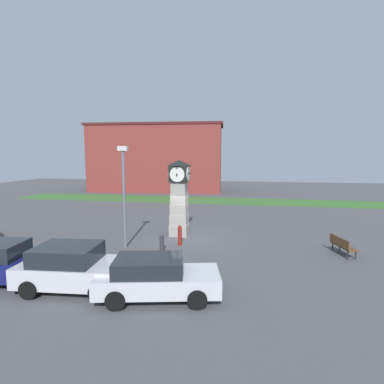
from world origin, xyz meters
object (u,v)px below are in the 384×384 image
(bollard_near_tower, at_px, (180,235))
(street_lamp_near_road, at_px, (124,189))
(bollard_mid_row, at_px, (162,243))
(car_near_tower, at_px, (73,267))
(clock_tower, at_px, (179,197))
(car_by_building, at_px, (156,277))
(bench, at_px, (342,245))

(bollard_near_tower, relative_size, street_lamp_near_road, 0.21)
(bollard_near_tower, bearing_deg, bollard_mid_row, -115.22)
(car_near_tower, xyz_separation_m, street_lamp_near_road, (-0.09, 4.98, 2.34))
(clock_tower, xyz_separation_m, car_near_tower, (-2.19, -7.98, -1.53))
(car_near_tower, height_order, street_lamp_near_road, street_lamp_near_road)
(bollard_near_tower, bearing_deg, street_lamp_near_road, -160.62)
(clock_tower, height_order, car_near_tower, clock_tower)
(car_by_building, bearing_deg, bollard_mid_row, 103.53)
(clock_tower, bearing_deg, bollard_mid_row, -92.73)
(car_near_tower, distance_m, street_lamp_near_road, 5.50)
(clock_tower, distance_m, bollard_mid_row, 3.87)
(street_lamp_near_road, bearing_deg, clock_tower, 52.80)
(bollard_mid_row, distance_m, car_by_building, 4.91)
(car_near_tower, bearing_deg, bollard_mid_row, 66.24)
(clock_tower, height_order, bench, clock_tower)
(bench, distance_m, street_lamp_near_road, 11.29)
(car_near_tower, relative_size, car_by_building, 0.92)
(car_by_building, relative_size, street_lamp_near_road, 0.83)
(car_by_building, xyz_separation_m, street_lamp_near_road, (-3.26, 5.15, 2.42))
(clock_tower, bearing_deg, car_by_building, -83.10)
(car_near_tower, distance_m, car_by_building, 3.18)
(car_near_tower, height_order, car_by_building, car_near_tower)
(car_near_tower, relative_size, street_lamp_near_road, 0.76)
(bollard_mid_row, bearing_deg, clock_tower, 87.27)
(clock_tower, height_order, bollard_near_tower, clock_tower)
(bench, bearing_deg, car_by_building, -142.52)
(bench, bearing_deg, clock_tower, 165.44)
(car_near_tower, bearing_deg, street_lamp_near_road, 91.02)
(car_by_building, distance_m, bench, 9.69)
(bollard_near_tower, xyz_separation_m, street_lamp_near_road, (-2.75, -0.97, 2.59))
(clock_tower, height_order, bollard_mid_row, clock_tower)
(clock_tower, distance_m, bollard_near_tower, 2.75)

